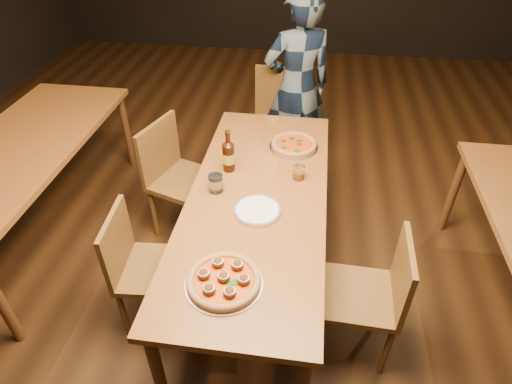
# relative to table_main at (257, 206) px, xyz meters

# --- Properties ---
(ground) EXTENTS (9.00, 9.00, 0.00)m
(ground) POSITION_rel_table_main_xyz_m (0.00, 0.00, -0.68)
(ground) COLOR black
(table_main) EXTENTS (0.80, 2.00, 0.75)m
(table_main) POSITION_rel_table_main_xyz_m (0.00, 0.00, 0.00)
(table_main) COLOR maroon
(table_main) RESTS_ON ground
(table_left) EXTENTS (0.80, 2.00, 0.75)m
(table_left) POSITION_rel_table_main_xyz_m (-1.70, 0.30, 0.00)
(table_left) COLOR maroon
(table_left) RESTS_ON ground
(chair_main_nw) EXTENTS (0.42, 0.42, 0.84)m
(chair_main_nw) POSITION_rel_table_main_xyz_m (-0.56, -0.35, -0.26)
(chair_main_nw) COLOR brown
(chair_main_nw) RESTS_ON ground
(chair_main_sw) EXTENTS (0.54, 0.54, 0.92)m
(chair_main_sw) POSITION_rel_table_main_xyz_m (-0.59, 0.47, -0.22)
(chair_main_sw) COLOR brown
(chair_main_sw) RESTS_ON ground
(chair_main_e) EXTENTS (0.41, 0.41, 0.86)m
(chair_main_e) POSITION_rel_table_main_xyz_m (0.62, -0.37, -0.25)
(chair_main_e) COLOR brown
(chair_main_e) RESTS_ON ground
(chair_end) EXTENTS (0.47, 0.47, 0.98)m
(chair_end) POSITION_rel_table_main_xyz_m (-0.00, 1.28, -0.19)
(chair_end) COLOR brown
(chair_end) RESTS_ON ground
(pizza_meatball) EXTENTS (0.37, 0.37, 0.07)m
(pizza_meatball) POSITION_rel_table_main_xyz_m (-0.06, -0.66, 0.10)
(pizza_meatball) COLOR #B7B7BF
(pizza_meatball) RESTS_ON table_main
(pizza_margherita) EXTENTS (0.33, 0.33, 0.04)m
(pizza_margherita) POSITION_rel_table_main_xyz_m (0.17, 0.57, 0.09)
(pizza_margherita) COLOR #B7B7BF
(pizza_margherita) RESTS_ON table_main
(plate_stack) EXTENTS (0.26, 0.26, 0.02)m
(plate_stack) POSITION_rel_table_main_xyz_m (0.02, -0.14, 0.08)
(plate_stack) COLOR white
(plate_stack) RESTS_ON table_main
(beer_bottle) EXTENTS (0.08, 0.08, 0.27)m
(beer_bottle) POSITION_rel_table_main_xyz_m (-0.21, 0.24, 0.17)
(beer_bottle) COLOR black
(beer_bottle) RESTS_ON table_main
(water_glass) EXTENTS (0.09, 0.09, 0.11)m
(water_glass) POSITION_rel_table_main_xyz_m (-0.25, 0.02, 0.13)
(water_glass) COLOR white
(water_glass) RESTS_ON table_main
(amber_glass) EXTENTS (0.07, 0.07, 0.09)m
(amber_glass) POSITION_rel_table_main_xyz_m (0.23, 0.21, 0.12)
(amber_glass) COLOR #A85A12
(amber_glass) RESTS_ON table_main
(diner) EXTENTS (0.68, 0.57, 1.59)m
(diner) POSITION_rel_table_main_xyz_m (0.14, 1.43, 0.12)
(diner) COLOR black
(diner) RESTS_ON ground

